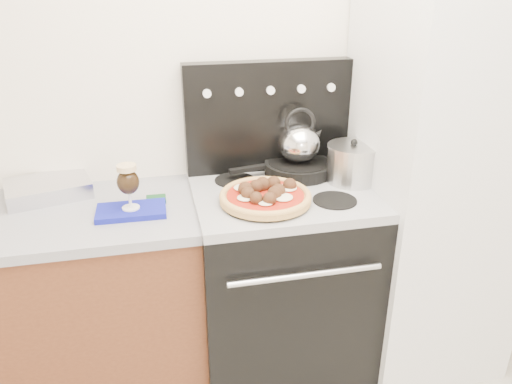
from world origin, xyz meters
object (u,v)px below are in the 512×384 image
object	(u,v)px
fridge	(435,173)
stock_pot	(352,164)
tea_kettle	(299,140)
skillet	(298,168)
pizza	(265,195)
base_cabinet	(30,315)
stove_body	(280,284)
beer_glass	(129,187)
pizza_pan	(265,202)
oven_mitt	(131,211)

from	to	relation	value
fridge	stock_pot	xyz separation A→B (m)	(-0.37, 0.06, 0.05)
tea_kettle	skillet	bearing A→B (deg)	-161.18
pizza	stock_pot	distance (m)	0.45
base_cabinet	tea_kettle	distance (m)	1.40
stove_body	beer_glass	distance (m)	0.86
pizza_pan	pizza	world-z (taller)	pizza
oven_mitt	pizza	distance (m)	0.54
stock_pot	skillet	bearing A→B (deg)	145.52
stove_body	tea_kettle	bearing A→B (deg)	54.52
beer_glass	stock_pot	bearing A→B (deg)	4.74
stove_body	pizza_pan	xyz separation A→B (m)	(-0.10, -0.11, 0.49)
pizza	skillet	xyz separation A→B (m)	(0.22, 0.28, -0.01)
oven_mitt	skillet	xyz separation A→B (m)	(0.75, 0.22, 0.04)
tea_kettle	stock_pot	bearing A→B (deg)	-15.66
oven_mitt	tea_kettle	size ratio (longest dim) A/B	1.27
base_cabinet	tea_kettle	size ratio (longest dim) A/B	6.83
fridge	tea_kettle	size ratio (longest dim) A/B	8.96
base_cabinet	skillet	size ratio (longest dim) A/B	4.64
stock_pot	pizza_pan	bearing A→B (deg)	-161.76
pizza_pan	tea_kettle	bearing A→B (deg)	51.35
pizza	skillet	bearing A→B (deg)	51.35
tea_kettle	stock_pot	world-z (taller)	tea_kettle
stove_body	stock_pot	size ratio (longest dim) A/B	4.02
pizza	tea_kettle	distance (m)	0.38
oven_mitt	skillet	distance (m)	0.79
fridge	beer_glass	xyz separation A→B (m)	(-1.33, -0.02, 0.07)
fridge	pizza	distance (m)	0.81
base_cabinet	stove_body	size ratio (longest dim) A/B	1.65
fridge	oven_mitt	bearing A→B (deg)	-179.04
base_cabinet	beer_glass	bearing A→B (deg)	-8.67
base_cabinet	skillet	world-z (taller)	skillet
pizza_pan	tea_kettle	size ratio (longest dim) A/B	1.61
fridge	oven_mitt	size ratio (longest dim) A/B	7.05
base_cabinet	stock_pot	distance (m)	1.54
skillet	stock_pot	xyz separation A→B (m)	(0.20, -0.14, 0.05)
beer_glass	pizza_pan	distance (m)	0.54
beer_glass	skillet	bearing A→B (deg)	16.19
oven_mitt	skillet	bearing A→B (deg)	16.19
base_cabinet	beer_glass	world-z (taller)	beer_glass
stove_body	oven_mitt	bearing A→B (deg)	-175.72
pizza_pan	stock_pot	size ratio (longest dim) A/B	1.56
pizza	pizza_pan	bearing A→B (deg)	0.00
skillet	oven_mitt	bearing A→B (deg)	-163.81
base_cabinet	oven_mitt	xyz separation A→B (m)	(0.47, -0.07, 0.48)
beer_glass	pizza	distance (m)	0.54
stock_pot	base_cabinet	bearing A→B (deg)	-179.71
fridge	pizza	size ratio (longest dim) A/B	5.15
base_cabinet	pizza_pan	xyz separation A→B (m)	(1.00, -0.13, 0.50)
pizza	stock_pot	world-z (taller)	stock_pot
beer_glass	stock_pot	size ratio (longest dim) A/B	0.85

